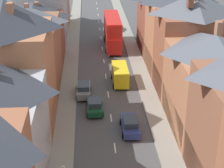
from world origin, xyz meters
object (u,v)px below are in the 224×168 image
car_parked_right_a (95,106)px  delivery_van (120,74)px  double_decker_bus_lead (113,31)px  car_parked_left_a (84,89)px  car_mid_black (116,26)px  car_near_silver (130,125)px

car_parked_right_a → delivery_van: bearing=65.4°
double_decker_bus_lead → car_parked_left_a: size_ratio=2.41×
car_parked_right_a → car_mid_black: (4.90, 33.59, 0.01)m
double_decker_bus_lead → delivery_van: bearing=-90.0°
car_parked_right_a → delivery_van: (3.60, 7.87, 0.54)m
car_mid_black → delivery_van: bearing=-92.9°
car_near_silver → car_mid_black: size_ratio=1.11×
car_parked_right_a → double_decker_bus_lead: bearing=81.2°
car_near_silver → car_mid_black: 38.12m
double_decker_bus_lead → car_parked_left_a: 19.54m
car_mid_black → delivery_van: size_ratio=0.78×
delivery_van → car_mid_black: bearing=87.1°
car_parked_right_a → delivery_van: size_ratio=0.79×
double_decker_bus_lead → car_mid_black: bearing=82.8°
car_parked_right_a → delivery_van: 8.67m
double_decker_bus_lead → car_parked_left_a: bearing=-104.6°
double_decker_bus_lead → car_parked_right_a: (-3.59, -23.29, -2.01)m
car_parked_left_a → car_parked_right_a: car_parked_left_a is taller
car_parked_right_a → car_mid_black: size_ratio=1.01×
car_near_silver → delivery_van: (0.00, 12.37, 0.53)m
car_parked_left_a → car_mid_black: 29.77m
car_parked_right_a → car_parked_left_a: bearing=106.2°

